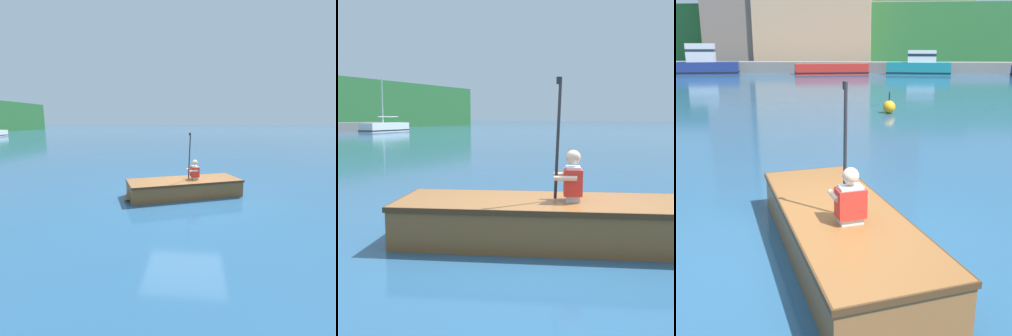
% 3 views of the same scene
% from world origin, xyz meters
% --- Properties ---
extents(ground_plane, '(300.00, 300.00, 0.00)m').
position_xyz_m(ground_plane, '(0.00, 0.00, 0.00)').
color(ground_plane, navy).
extents(moored_boat_dock_east_end, '(5.94, 2.33, 5.31)m').
position_xyz_m(moored_boat_dock_east_end, '(26.98, 29.05, 0.43)').
color(moored_boat_dock_east_end, white).
rests_on(moored_boat_dock_east_end, ground).
extents(rowboat_foreground, '(2.43, 3.65, 0.50)m').
position_xyz_m(rowboat_foreground, '(0.14, 0.10, 0.28)').
color(rowboat_foreground, brown).
rests_on(rowboat_foreground, ground).
extents(person_paddler, '(0.43, 0.42, 1.42)m').
position_xyz_m(person_paddler, '(0.28, -0.25, 0.78)').
color(person_paddler, silver).
rests_on(person_paddler, rowboat_foreground).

